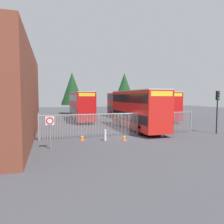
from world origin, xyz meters
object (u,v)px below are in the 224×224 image
Objects in this scene: double_decker_bus_far_back at (122,104)px; bollard_near_left at (105,135)px; double_decker_bus_near_gate at (137,108)px; speed_limit_sign_post at (50,124)px; bollard_center_front at (162,132)px; traffic_cone_mid_forecourt at (82,137)px; traffic_cone_by_gate at (124,137)px; double_decker_bus_behind_fence_right at (81,105)px; double_decker_bus_behind_fence_left at (156,105)px; traffic_light_kerbside at (217,104)px.

double_decker_bus_far_back reaches higher than bollard_near_left.
double_decker_bus_near_gate is 11.38× the size of bollard_near_left.
speed_limit_sign_post is (-4.49, -1.78, 1.30)m from bollard_near_left.
double_decker_bus_near_gate is 7.17m from bollard_near_left.
bollard_center_front reaches higher than traffic_cone_mid_forecourt.
speed_limit_sign_post is (-6.04, -1.34, 1.49)m from traffic_cone_by_gate.
double_decker_bus_behind_fence_right is 17.86m from speed_limit_sign_post.
double_decker_bus_behind_fence_left is at bearing 48.09° from bollard_near_left.
traffic_light_kerbside is (6.20, 0.04, 2.51)m from bollard_center_front.
double_decker_bus_behind_fence_right is 11.38× the size of bollard_center_front.
double_decker_bus_near_gate and double_decker_bus_behind_fence_right have the same top height.
double_decker_bus_behind_fence_right is at bearing 168.67° from double_decker_bus_behind_fence_left.
double_decker_bus_near_gate is 1.00× the size of double_decker_bus_far_back.
double_decker_bus_near_gate reaches higher than traffic_light_kerbside.
double_decker_bus_behind_fence_right is 1.00× the size of double_decker_bus_far_back.
traffic_cone_mid_forecourt is (-13.67, -12.57, -2.13)m from double_decker_bus_behind_fence_left.
double_decker_bus_behind_fence_left and double_decker_bus_behind_fence_right have the same top height.
traffic_cone_by_gate is at bearing -176.81° from traffic_light_kerbside.
traffic_light_kerbside reaches higher than bollard_near_left.
double_decker_bus_near_gate is at bearing 96.00° from bollard_center_front.
bollard_near_left is 0.22× the size of traffic_light_kerbside.
traffic_cone_mid_forecourt is at bearing 163.81° from traffic_cone_by_gate.
speed_limit_sign_post is at bearing -137.50° from double_decker_bus_behind_fence_left.
traffic_cone_mid_forecourt is (-9.70, -17.42, -2.13)m from double_decker_bus_far_back.
double_decker_bus_far_back is 18.15m from bollard_center_front.
double_decker_bus_behind_fence_left reaches higher than speed_limit_sign_post.
traffic_cone_mid_forecourt is 0.25× the size of speed_limit_sign_post.
bollard_center_front is at bearing -97.44° from double_decker_bus_far_back.
double_decker_bus_near_gate is at bearing 43.73° from bollard_near_left.
traffic_cone_by_gate is at bearing -123.36° from double_decker_bus_near_gate.
speed_limit_sign_post is (-4.69, -17.22, -0.65)m from double_decker_bus_behind_fence_right.
traffic_light_kerbside is (11.47, -15.32, 0.56)m from double_decker_bus_behind_fence_right.
double_decker_bus_near_gate is at bearing -65.90° from double_decker_bus_behind_fence_right.
double_decker_bus_far_back is (-3.97, 4.86, 0.00)m from double_decker_bus_behind_fence_left.
traffic_cone_by_gate and traffic_cone_mid_forecourt have the same top height.
double_decker_bus_near_gate reaches higher than speed_limit_sign_post.
double_decker_bus_near_gate and double_decker_bus_behind_fence_left have the same top height.
traffic_cone_mid_forecourt is at bearing 176.33° from bollard_center_front.
double_decker_bus_behind_fence_left is 22.07m from speed_limit_sign_post.
double_decker_bus_behind_fence_right is at bearing 94.86° from traffic_cone_by_gate.
double_decker_bus_far_back reaches higher than speed_limit_sign_post.
bollard_center_front is 0.22× the size of traffic_light_kerbside.
double_decker_bus_far_back is at bearing 102.22° from traffic_light_kerbside.
traffic_light_kerbside reaches higher than bollard_center_front.
traffic_cone_by_gate is (-3.92, -0.53, -0.19)m from bollard_center_front.
double_decker_bus_far_back is at bearing 66.52° from bollard_near_left.
double_decker_bus_behind_fence_left is 18.32× the size of traffic_cone_mid_forecourt.
bollard_center_front is at bearing -115.81° from double_decker_bus_behind_fence_left.
double_decker_bus_behind_fence_left is at bearing 50.89° from double_decker_bus_near_gate.
bollard_near_left is at bearing -136.27° from double_decker_bus_near_gate.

